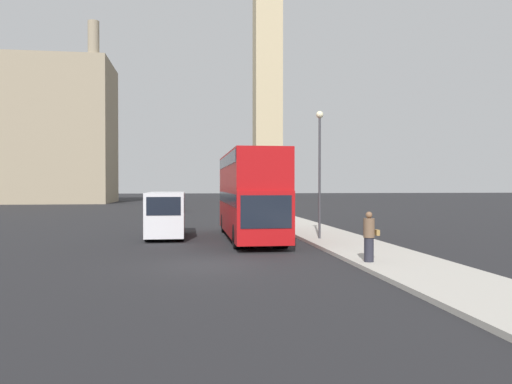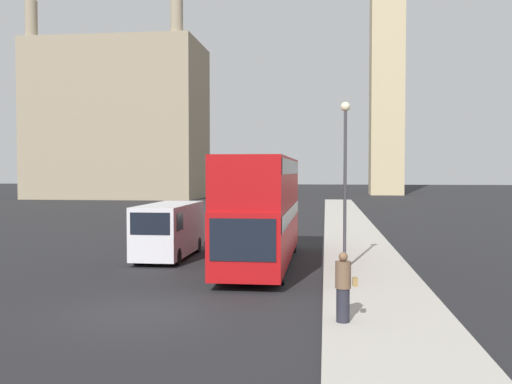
% 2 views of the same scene
% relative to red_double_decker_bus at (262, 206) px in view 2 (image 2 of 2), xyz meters
% --- Properties ---
extents(ground_plane, '(300.00, 300.00, 0.00)m').
position_rel_red_double_decker_bus_xyz_m(ground_plane, '(-2.47, -8.06, -2.46)').
color(ground_plane, black).
extents(sidewalk_strip, '(3.38, 120.00, 0.15)m').
position_rel_red_double_decker_bus_xyz_m(sidewalk_strip, '(4.22, -8.06, -2.38)').
color(sidewalk_strip, '#ADA89E').
rests_on(sidewalk_strip, ground_plane).
extents(building_block_distant, '(23.78, 13.64, 26.90)m').
position_rel_red_double_decker_bus_xyz_m(building_block_distant, '(-27.01, 56.26, 8.62)').
color(building_block_distant, gray).
rests_on(building_block_distant, ground_plane).
extents(red_double_decker_bus, '(2.45, 11.01, 4.42)m').
position_rel_red_double_decker_bus_xyz_m(red_double_decker_bus, '(0.00, 0.00, 0.00)').
color(red_double_decker_bus, '#A80F11').
rests_on(red_double_decker_bus, ground_plane).
extents(white_van, '(1.95, 5.62, 2.41)m').
position_rel_red_double_decker_bus_xyz_m(white_van, '(-4.33, 1.39, -1.16)').
color(white_van, silver).
rests_on(white_van, ground_plane).
extents(pedestrian, '(0.55, 0.39, 1.74)m').
position_rel_red_double_decker_bus_xyz_m(pedestrian, '(3.04, -9.08, -1.44)').
color(pedestrian, '#23232D').
rests_on(pedestrian, sidewalk_strip).
extents(street_lamp, '(0.36, 0.36, 6.33)m').
position_rel_red_double_decker_bus_xyz_m(street_lamp, '(3.32, -1.48, 1.79)').
color(street_lamp, '#38383D').
rests_on(street_lamp, sidewalk_strip).
extents(parked_sedan, '(1.74, 4.53, 1.53)m').
position_rel_red_double_decker_bus_xyz_m(parked_sedan, '(-4.87, 28.41, -1.76)').
color(parked_sedan, maroon).
rests_on(parked_sedan, ground_plane).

